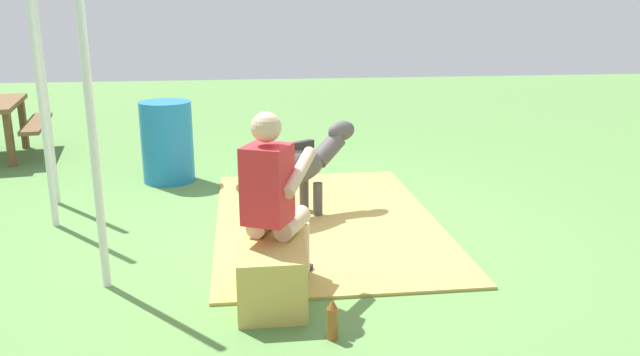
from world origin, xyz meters
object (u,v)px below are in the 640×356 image
tent_pole_mid (42,106)px  water_barrel (167,142)px  hay_bale (270,272)px  tent_pole_left (93,135)px  pony_standing (295,166)px  person_seated (274,196)px  soda_bottle (332,320)px  tent_pole_right (45,95)px

tent_pole_mid → water_barrel: bearing=-31.9°
hay_bale → tent_pole_left: (0.38, 1.16, 0.90)m
hay_bale → pony_standing: (1.67, -0.33, 0.30)m
water_barrel → person_seated: bearing=-161.1°
person_seated → water_barrel: (3.04, 1.04, -0.25)m
soda_bottle → water_barrel: water_barrel is taller
person_seated → tent_pole_left: size_ratio=0.59×
tent_pole_mid → pony_standing: bearing=-92.6°
soda_bottle → tent_pole_mid: (2.33, 2.23, 0.98)m
person_seated → tent_pole_right: bearing=42.1°
tent_pole_left → tent_pole_mid: size_ratio=1.00×
hay_bale → soda_bottle: hay_bale is taller
pony_standing → soda_bottle: pony_standing is taller
hay_bale → tent_pole_left: 1.51m
hay_bale → tent_pole_mid: tent_pole_mid is taller
tent_pole_right → hay_bale: bearing=-140.3°
tent_pole_right → soda_bottle: bearing=-141.6°
hay_bale → person_seated: size_ratio=0.59×
tent_pole_mid → tent_pole_left: bearing=-152.5°
soda_bottle → tent_pole_left: bearing=58.0°
hay_bale → tent_pole_mid: (1.77, 1.88, 0.90)m
hay_bale → pony_standing: size_ratio=0.65×
water_barrel → tent_pole_right: bearing=124.3°
pony_standing → tent_pole_mid: tent_pole_mid is taller
water_barrel → tent_pole_left: tent_pole_left is taller
hay_bale → tent_pole_left: bearing=71.6°
soda_bottle → tent_pole_mid: size_ratio=0.12×
person_seated → water_barrel: bearing=18.9°
person_seated → pony_standing: size_ratio=1.11×
person_seated → tent_pole_right: size_ratio=0.59×
soda_bottle → water_barrel: bearing=19.8°
hay_bale → pony_standing: bearing=-11.1°
hay_bale → water_barrel: 3.35m
tent_pole_left → tent_pole_right: size_ratio=1.00×
pony_standing → tent_pole_left: tent_pole_left is taller
tent_pole_right → pony_standing: bearing=-108.6°
tent_pole_mid → person_seated: bearing=-130.1°
hay_bale → tent_pole_right: (2.47, 2.05, 0.90)m
water_barrel → tent_pole_right: tent_pole_right is taller
tent_pole_right → tent_pole_mid: bearing=-166.2°
person_seated → tent_pole_mid: (1.62, 1.92, 0.40)m
hay_bale → person_seated: (0.15, -0.05, 0.50)m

